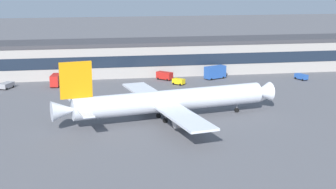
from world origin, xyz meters
TOP-DOWN VIEW (x-y plane):
  - ground_plane at (0.00, 0.00)m, footprint 600.00×600.00m
  - terminal_building at (0.00, 57.11)m, footprint 155.67×15.98m
  - airliner at (-5.54, -0.02)m, footprint 53.31×46.01m
  - stair_truck at (-32.38, 41.51)m, footprint 3.24×6.28m
  - catering_truck at (17.79, 44.14)m, footprint 7.62×5.40m
  - baggage_tug at (4.34, 37.32)m, footprint 3.97×3.95m
  - follow_me_car at (44.35, 38.01)m, footprint 3.33×4.79m
  - crew_van at (1.31, 45.35)m, footprint 5.22×5.25m
  - pushback_tractor at (-46.61, 40.68)m, footprint 4.49×5.46m

SIDE VIEW (x-z plane):
  - ground_plane at x=0.00m, z-range 0.00..0.00m
  - pushback_tractor at x=-46.61m, z-range 0.17..1.92m
  - baggage_tug at x=4.34m, z-range 0.16..2.01m
  - follow_me_car at x=44.35m, z-range 0.17..2.02m
  - crew_van at x=1.31m, z-range 0.18..2.73m
  - stair_truck at x=-32.38m, z-range 0.20..3.75m
  - catering_truck at x=17.79m, z-range 0.22..4.37m
  - airliner at x=-5.54m, z-range -2.92..11.94m
  - terminal_building at x=0.00m, z-range 0.02..11.36m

